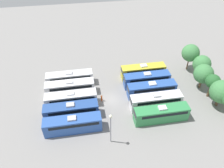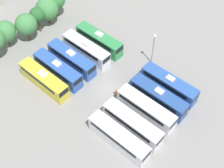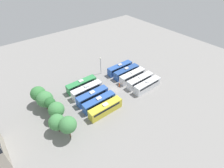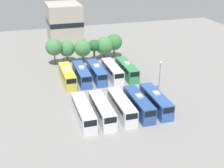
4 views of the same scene
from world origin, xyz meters
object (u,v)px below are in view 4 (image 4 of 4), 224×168
Objects in this scene: bus_4 at (156,101)px; tree_0 at (54,47)px; bus_8 at (112,71)px; tree_2 at (83,48)px; bus_5 at (67,75)px; worker_person at (111,96)px; depot_building at (64,23)px; bus_2 at (122,106)px; bus_9 at (127,69)px; light_pole at (160,71)px; bus_7 at (97,72)px; tree_3 at (94,46)px; tree_4 at (104,46)px; bus_6 at (82,74)px; tree_5 at (114,42)px; tree_1 at (67,49)px; bus_1 at (102,109)px; bus_3 at (139,104)px; bus_0 at (84,112)px.

tree_0 is at bearing 117.12° from bus_4.
bus_8 is 1.75× the size of tree_2.
bus_8 is (10.87, -0.24, 0.00)m from bus_5.
bus_8 is 13.58m from tree_2.
worker_person is 44.83m from depot_building.
bus_2 is 6.64m from worker_person.
tree_0 is 21.28m from depot_building.
bus_5 is at bearing 178.66° from bus_9.
light_pole reaches higher than tree_0.
bus_7 is at bearing 0.06° from bus_5.
depot_building is at bearing 92.84° from bus_2.
tree_3 is 3.08m from tree_4.
tree_5 is at bearing 48.64° from bus_6.
tree_3 is 0.47× the size of depot_building.
bus_5 is 10.87m from bus_8.
depot_building is at bearing 94.47° from tree_2.
bus_8 is 1.71× the size of tree_4.
bus_6 is 7.47m from bus_8.
tree_2 is 20.72m from depot_building.
tree_2 reaches higher than tree_1.
bus_1 is at bearing -101.32° from bus_7.
tree_4 is (13.93, 0.66, -1.03)m from tree_0.
tree_0 reaches higher than bus_8.
bus_9 is (3.86, 17.83, 0.00)m from bus_3.
tree_0 is (-8.37, 24.06, 4.15)m from worker_person.
tree_4 reaches higher than bus_3.
worker_person is (-3.61, 6.64, -0.96)m from bus_3.
tree_5 reaches higher than tree_2.
bus_7 is 1.00× the size of bus_8.
tree_4 is (12.73, 31.47, 2.16)m from bus_0.
tree_0 reaches higher than tree_1.
tree_1 is at bearing 179.59° from tree_5.
bus_8 is at bearing -97.56° from tree_4.
bus_8 is at bearing 71.51° from worker_person.
tree_0 reaches higher than bus_2.
bus_4 is 8.33m from light_pole.
bus_4 is at bearing 1.11° from bus_2.
light_pole is at bearing -73.09° from depot_building.
bus_1 is 1.00× the size of bus_2.
bus_9 is (14.56, -0.34, 0.00)m from bus_5.
bus_7 is at bearing 101.39° from bus_3.
worker_person is (7.17, 6.75, -0.96)m from bus_0.
bus_0 is 14.42m from bus_4.
tree_1 is 0.47× the size of depot_building.
tree_5 is at bearing 41.57° from bus_5.
bus_9 is at bearing -39.09° from tree_0.
bus_3 is at bearing -93.55° from tree_4.
bus_9 is at bearing 89.27° from bus_4.
bus_4 is at bearing 1.26° from bus_0.
bus_0 is 1.53× the size of tree_0.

